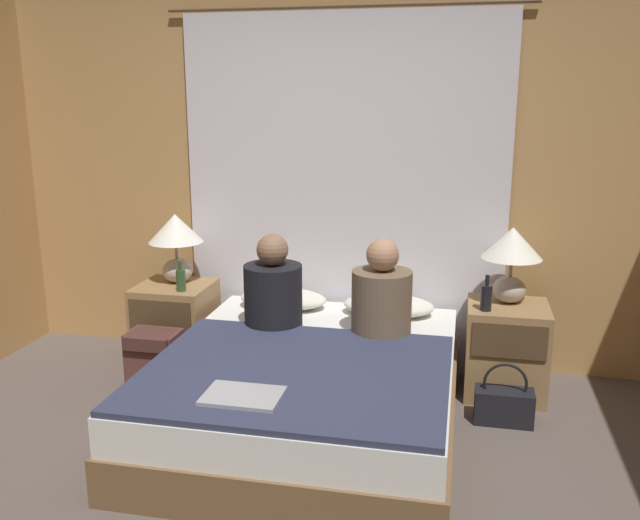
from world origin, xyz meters
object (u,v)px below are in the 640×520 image
bed (309,390)px  person_right_in_bed (382,297)px  handbag_on_floor (504,404)px  lamp_left (176,237)px  nightstand_left (176,325)px  nightstand_right (506,349)px  pillow_left (283,299)px  beer_bottle_on_left_stand (181,279)px  backpack_on_floor (155,358)px  lamp_right (512,253)px  person_left_in_bed (273,290)px  laptop_on_bed (243,396)px  beer_bottle_on_right_stand (486,297)px  pillow_right (389,305)px

bed → person_right_in_bed: bearing=47.6°
handbag_on_floor → lamp_left: bearing=167.5°
nightstand_left → handbag_on_floor: 2.17m
nightstand_right → person_right_in_bed: 0.87m
pillow_left → nightstand_left: bearing=-173.8°
beer_bottle_on_left_stand → backpack_on_floor: 0.53m
lamp_right → beer_bottle_on_left_stand: (-2.03, -0.19, -0.23)m
nightstand_left → person_left_in_bed: size_ratio=0.99×
pillow_left → backpack_on_floor: size_ratio=1.47×
nightstand_right → person_left_in_bed: size_ratio=0.99×
lamp_left → backpack_on_floor: size_ratio=1.19×
nightstand_right → lamp_left: size_ratio=1.21×
nightstand_left → laptop_on_bed: 1.62m
handbag_on_floor → nightstand_left: bearing=169.3°
nightstand_left → person_left_in_bed: 0.90m
lamp_left → pillow_left: size_ratio=0.81×
backpack_on_floor → laptop_on_bed: bearing=-45.7°
beer_bottle_on_left_stand → nightstand_left: bearing=131.1°
lamp_left → backpack_on_floor: (0.05, -0.51, -0.65)m
person_right_in_bed → lamp_right: bearing=26.5°
bed → nightstand_right: bearing=32.0°
beer_bottle_on_right_stand → person_right_in_bed: bearing=-163.9°
lamp_right → beer_bottle_on_right_stand: (-0.14, -0.19, -0.23)m
nightstand_right → handbag_on_floor: (-0.02, -0.40, -0.17)m
person_right_in_bed → backpack_on_floor: size_ratio=1.46×
pillow_right → person_right_in_bed: person_right_in_bed is taller
pillow_right → handbag_on_floor: 0.93m
bed → backpack_on_floor: (-1.02, 0.23, 0.01)m
nightstand_left → lamp_right: lamp_right is taller
laptop_on_bed → lamp_left: bearing=123.3°
beer_bottle_on_left_stand → beer_bottle_on_right_stand: size_ratio=0.94×
person_right_in_bed → bed: bearing=-132.4°
lamp_right → beer_bottle_on_left_stand: 2.06m
person_right_in_bed → backpack_on_floor: bearing=-174.0°
person_right_in_bed → person_left_in_bed: bearing=180.0°
bed → lamp_right: lamp_right is taller
lamp_left → person_left_in_bed: 0.88m
lamp_right → handbag_on_floor: 0.90m
nightstand_right → beer_bottle_on_right_stand: bearing=-138.5°
lamp_left → pillow_right: (1.42, 0.01, -0.38)m
pillow_left → nightstand_right: bearing=-3.2°
person_left_in_bed → beer_bottle_on_right_stand: bearing=7.8°
beer_bottle_on_right_stand → handbag_on_floor: beer_bottle_on_right_stand is taller
beer_bottle_on_right_stand → laptop_on_bed: beer_bottle_on_right_stand is taller
beer_bottle_on_right_stand → laptop_on_bed: 1.63m
person_left_in_bed → beer_bottle_on_left_stand: size_ratio=2.84×
lamp_left → handbag_on_floor: size_ratio=1.31×
backpack_on_floor → bed: bearing=-12.8°
person_left_in_bed → handbag_on_floor: 1.47m
nightstand_right → handbag_on_floor: 0.44m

